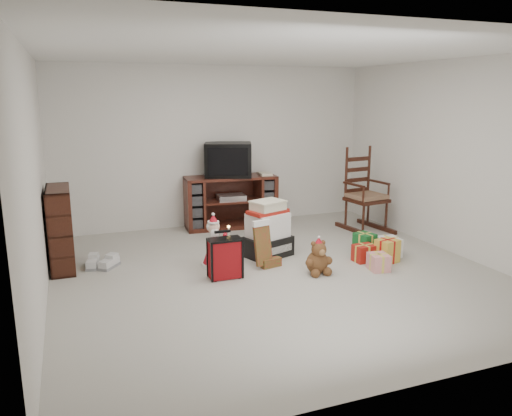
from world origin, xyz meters
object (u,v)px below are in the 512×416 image
at_px(gift_pile, 268,232).
at_px(sneaker_pair, 101,263).
at_px(rocking_chair, 364,201).
at_px(tv_stand, 231,202).
at_px(crt_television, 228,160).
at_px(gift_cluster, 376,251).
at_px(mrs_claus_figurine, 214,246).
at_px(bookshelf, 61,230).
at_px(teddy_bear, 318,259).
at_px(santa_figurine, 275,234).
at_px(red_suitcase, 225,258).

xyz_separation_m(gift_pile, sneaker_pair, (-2.06, 0.29, -0.26)).
relative_size(rocking_chair, gift_pile, 1.85).
relative_size(tv_stand, rocking_chair, 1.10).
height_order(gift_pile, crt_television, crt_television).
distance_m(rocking_chair, crt_television, 2.19).
bearing_deg(gift_pile, gift_cluster, -48.05).
relative_size(rocking_chair, gift_cluster, 1.60).
height_order(mrs_claus_figurine, crt_television, crt_television).
bearing_deg(bookshelf, gift_pile, -10.23).
height_order(rocking_chair, gift_cluster, rocking_chair).
bearing_deg(bookshelf, teddy_bear, -24.45).
height_order(rocking_chair, santa_figurine, rocking_chair).
height_order(tv_stand, santa_figurine, tv_stand).
height_order(sneaker_pair, gift_cluster, gift_cluster).
bearing_deg(gift_cluster, tv_stand, 118.45).
bearing_deg(sneaker_pair, mrs_claus_figurine, 4.65).
xyz_separation_m(bookshelf, rocking_chair, (4.38, 0.25, -0.02)).
height_order(gift_pile, mrs_claus_figurine, gift_pile).
xyz_separation_m(rocking_chair, gift_pile, (-1.89, -0.70, -0.14)).
bearing_deg(sneaker_pair, tv_stand, 54.37).
height_order(tv_stand, gift_cluster, tv_stand).
bearing_deg(gift_cluster, crt_television, 119.24).
bearing_deg(teddy_bear, gift_pile, 110.07).
bearing_deg(tv_stand, gift_pile, -85.90).
xyz_separation_m(red_suitcase, mrs_claus_figurine, (-0.00, 0.45, 0.01)).
bearing_deg(gift_pile, crt_television, 71.43).
relative_size(red_suitcase, santa_figurine, 0.96).
bearing_deg(red_suitcase, teddy_bear, -12.38).
bearing_deg(red_suitcase, gift_pile, 37.75).
relative_size(gift_pile, crt_television, 0.86).
xyz_separation_m(tv_stand, gift_cluster, (1.21, -2.23, -0.28)).
distance_m(red_suitcase, santa_figurine, 1.23).
bearing_deg(bookshelf, sneaker_pair, -20.05).
bearing_deg(rocking_chair, sneaker_pair, 177.91).
bearing_deg(tv_stand, sneaker_pair, -143.99).
bearing_deg(mrs_claus_figurine, rocking_chair, 17.39).
bearing_deg(bookshelf, gift_cluster, -16.63).
height_order(gift_pile, red_suitcase, gift_pile).
bearing_deg(mrs_claus_figurine, tv_stand, 65.74).
distance_m(rocking_chair, gift_pile, 2.02).
bearing_deg(tv_stand, bookshelf, -151.46).
distance_m(bookshelf, gift_pile, 2.53).
bearing_deg(santa_figurine, teddy_bear, -83.67).
xyz_separation_m(red_suitcase, santa_figurine, (0.94, 0.79, -0.02)).
relative_size(gift_pile, santa_figurine, 1.26).
bearing_deg(gift_pile, teddy_bear, -89.56).
bearing_deg(rocking_chair, tv_stand, 147.20).
relative_size(gift_pile, sneaker_pair, 1.62).
bearing_deg(santa_figurine, rocking_chair, 16.05).
xyz_separation_m(tv_stand, mrs_claus_figurine, (-0.77, -1.70, -0.16)).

